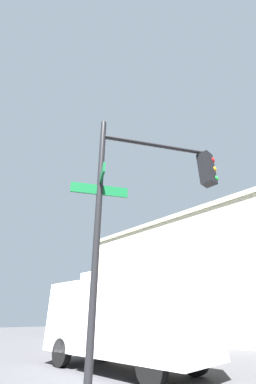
# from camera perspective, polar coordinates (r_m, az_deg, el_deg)

# --- Properties ---
(traffic_signal_near) EXTENTS (1.82, 2.82, 5.63)m
(traffic_signal_near) POSITION_cam_1_polar(r_m,az_deg,el_deg) (4.93, 6.32, -0.64)
(traffic_signal_near) COLOR black
(traffic_signal_near) RESTS_ON ground_plane
(building_stucco) EXTENTS (18.74, 22.05, 10.01)m
(building_stucco) POSITION_cam_1_polar(r_m,az_deg,el_deg) (31.19, 21.64, -19.71)
(building_stucco) COLOR beige
(building_stucco) RESTS_ON ground_plane
(box_truck_second) EXTENTS (7.25, 2.77, 3.42)m
(box_truck_second) POSITION_cam_1_polar(r_m,az_deg,el_deg) (10.75, -1.02, -26.71)
(box_truck_second) COLOR silver
(box_truck_second) RESTS_ON ground_plane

